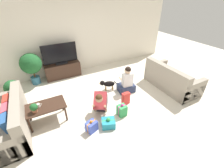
{
  "coord_description": "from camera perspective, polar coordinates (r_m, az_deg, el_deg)",
  "views": [
    {
      "loc": [
        -1.42,
        -3.03,
        2.83
      ],
      "look_at": [
        0.38,
        0.32,
        0.45
      ],
      "focal_mm": 24.0,
      "sensor_mm": 36.0,
      "label": 1
    }
  ],
  "objects": [
    {
      "name": "sofa_left",
      "position": [
        4.21,
        -35.18,
        -12.03
      ],
      "size": [
        0.94,
        1.76,
        0.86
      ],
      "rotation": [
        0.0,
        0.0,
        -1.57
      ],
      "color": "gray",
      "rests_on": "ground_plane"
    },
    {
      "name": "dog",
      "position": [
        4.92,
        -1.78,
        0.05
      ],
      "size": [
        0.55,
        0.31,
        0.35
      ],
      "rotation": [
        0.0,
        0.0,
        4.32
      ],
      "color": "black",
      "rests_on": "ground_plane"
    },
    {
      "name": "potted_plant_back_left",
      "position": [
        5.72,
        -28.42,
        6.47
      ],
      "size": [
        0.69,
        0.69,
        1.11
      ],
      "color": "#336B84",
      "rests_on": "ground_plane"
    },
    {
      "name": "ground_plane",
      "position": [
        4.38,
        -2.45,
        -8.24
      ],
      "size": [
        16.0,
        16.0,
        0.0
      ],
      "primitive_type": "plane",
      "color": "beige"
    },
    {
      "name": "gift_bag_a",
      "position": [
        4.36,
        5.27,
        -5.4
      ],
      "size": [
        0.23,
        0.15,
        0.39
      ],
      "rotation": [
        0.0,
        0.0,
        0.03
      ],
      "color": "red",
      "rests_on": "ground_plane"
    },
    {
      "name": "tv",
      "position": [
        5.77,
        -19.16,
        10.4
      ],
      "size": [
        1.2,
        0.2,
        0.75
      ],
      "color": "black",
      "rests_on": "tv_console"
    },
    {
      "name": "person_kneeling",
      "position": [
        4.02,
        -4.27,
        -6.71
      ],
      "size": [
        0.65,
        0.78,
        0.74
      ],
      "rotation": [
        0.0,
        0.0,
        -0.55
      ],
      "color": "#23232D",
      "rests_on": "ground_plane"
    },
    {
      "name": "mug",
      "position": [
        3.98,
        -26.2,
        -7.32
      ],
      "size": [
        0.12,
        0.08,
        0.09
      ],
      "color": "silver",
      "rests_on": "coffee_table"
    },
    {
      "name": "person_sitting",
      "position": [
        4.82,
        5.6,
        0.59
      ],
      "size": [
        0.57,
        0.52,
        0.9
      ],
      "rotation": [
        0.0,
        0.0,
        3.01
      ],
      "color": "#283351",
      "rests_on": "ground_plane"
    },
    {
      "name": "wall_back",
      "position": [
        6.03,
        -14.33,
        16.38
      ],
      "size": [
        8.4,
        0.06,
        2.6
      ],
      "color": "silver",
      "rests_on": "ground_plane"
    },
    {
      "name": "sofa_right",
      "position": [
        5.4,
        21.57,
        1.59
      ],
      "size": [
        0.94,
        1.76,
        0.86
      ],
      "rotation": [
        0.0,
        0.0,
        1.57
      ],
      "color": "gray",
      "rests_on": "ground_plane"
    },
    {
      "name": "tv_console",
      "position": [
        6.0,
        -18.16,
        5.06
      ],
      "size": [
        1.27,
        0.44,
        0.54
      ],
      "color": "#382319",
      "rests_on": "ground_plane"
    },
    {
      "name": "coffee_table",
      "position": [
        4.01,
        -23.99,
        -8.24
      ],
      "size": [
        0.94,
        0.55,
        0.48
      ],
      "color": "#382319",
      "rests_on": "ground_plane"
    },
    {
      "name": "gift_box_a",
      "position": [
        3.76,
        -1.39,
        -14.61
      ],
      "size": [
        0.4,
        0.37,
        0.26
      ],
      "rotation": [
        0.0,
        0.0,
        -0.35
      ],
      "color": "teal",
      "rests_on": "ground_plane"
    },
    {
      "name": "gift_box_b",
      "position": [
        3.67,
        -7.77,
        -15.68
      ],
      "size": [
        0.3,
        0.27,
        0.32
      ],
      "rotation": [
        0.0,
        0.0,
        0.34
      ],
      "color": "#3D51BC",
      "rests_on": "ground_plane"
    },
    {
      "name": "gift_box_c",
      "position": [
        4.01,
        3.79,
        -9.93
      ],
      "size": [
        0.22,
        0.22,
        0.37
      ],
      "rotation": [
        0.0,
        0.0,
        0.03
      ],
      "color": "#2D934C",
      "rests_on": "ground_plane"
    },
    {
      "name": "potted_plant_corner_left",
      "position": [
        5.13,
        -33.46,
        -1.87
      ],
      "size": [
        0.43,
        0.43,
        0.72
      ],
      "color": "#336B84",
      "rests_on": "ground_plane"
    },
    {
      "name": "tabletop_plant",
      "position": [
        3.82,
        -27.62,
        -8.0
      ],
      "size": [
        0.17,
        0.17,
        0.22
      ],
      "color": "#A36042",
      "rests_on": "coffee_table"
    }
  ]
}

